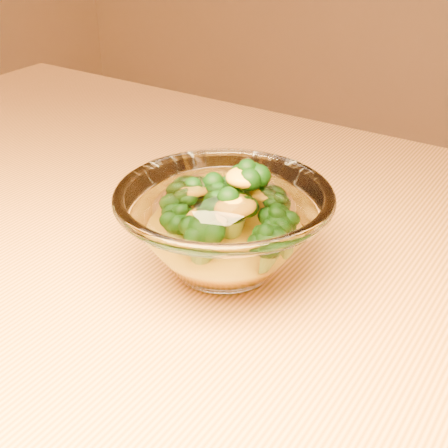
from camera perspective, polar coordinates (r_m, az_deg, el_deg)
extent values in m
cube|color=#DD8B42|center=(0.66, -6.61, -2.42)|extent=(1.20, 0.80, 0.04)
cylinder|color=brown|center=(1.39, -14.26, -2.80)|extent=(0.06, 0.06, 0.71)
ellipsoid|color=white|center=(0.59, 0.00, -3.63)|extent=(0.09, 0.09, 0.02)
torus|color=white|center=(0.55, 0.00, 2.63)|extent=(0.20, 0.20, 0.01)
ellipsoid|color=orange|center=(0.58, 0.00, -1.97)|extent=(0.10, 0.10, 0.03)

